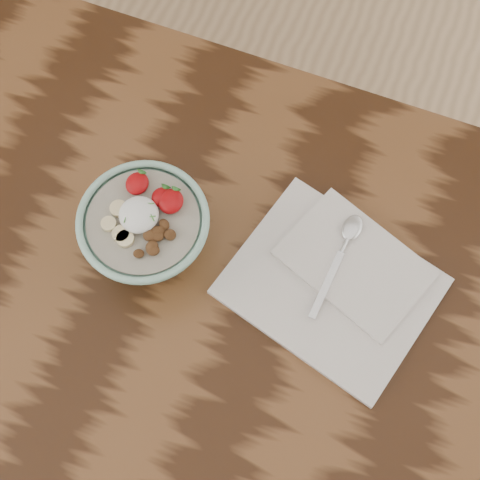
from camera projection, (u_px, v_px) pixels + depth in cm
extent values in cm
cube|color=black|center=(118.00, 301.00, 95.33)|extent=(160.00, 90.00, 4.00)
cylinder|color=#90C2AE|center=(151.00, 245.00, 95.67)|extent=(7.74, 7.74, 1.11)
torus|color=#90C2AE|center=(143.00, 220.00, 87.23)|extent=(17.61, 17.61, 1.01)
cylinder|color=#A29A86|center=(143.00, 222.00, 87.75)|extent=(14.94, 14.94, 0.92)
ellipsoid|color=white|center=(139.00, 215.00, 86.53)|extent=(5.22, 5.22, 2.87)
ellipsoid|color=#9A070A|center=(137.00, 184.00, 88.32)|extent=(3.05, 3.35, 1.68)
cone|color=#286623|center=(141.00, 174.00, 88.50)|extent=(1.40, 1.03, 1.52)
ellipsoid|color=#9A070A|center=(162.00, 197.00, 87.74)|extent=(2.63, 2.89, 1.44)
cone|color=#286623|center=(165.00, 189.00, 87.86)|extent=(1.40, 1.03, 1.52)
ellipsoid|color=#9A070A|center=(171.00, 201.00, 87.32)|extent=(3.29, 3.62, 1.81)
cone|color=#286623|center=(175.00, 191.00, 87.54)|extent=(1.40, 1.03, 1.52)
cylinder|color=beige|center=(109.00, 224.00, 86.72)|extent=(2.04, 2.04, 0.70)
cylinder|color=beige|center=(119.00, 209.00, 87.50)|extent=(2.31, 2.31, 0.70)
cylinder|color=beige|center=(121.00, 234.00, 86.22)|extent=(2.28, 2.28, 0.70)
cylinder|color=beige|center=(125.00, 239.00, 85.97)|extent=(2.30, 2.30, 0.70)
ellipsoid|color=#573219|center=(164.00, 224.00, 86.50)|extent=(2.11, 2.02, 1.20)
ellipsoid|color=#573219|center=(157.00, 231.00, 86.19)|extent=(2.21, 2.23, 1.21)
ellipsoid|color=#573219|center=(170.00, 235.00, 86.00)|extent=(1.95, 1.92, 1.14)
ellipsoid|color=#573219|center=(153.00, 250.00, 85.18)|extent=(1.82, 1.60, 1.07)
ellipsoid|color=#573219|center=(158.00, 235.00, 85.94)|extent=(2.46, 2.43, 0.89)
ellipsoid|color=#573219|center=(152.00, 247.00, 85.33)|extent=(1.84, 2.01, 1.24)
ellipsoid|color=#573219|center=(139.00, 254.00, 85.14)|extent=(1.76, 1.64, 0.94)
ellipsoid|color=#573219|center=(160.00, 231.00, 86.27)|extent=(1.97, 2.00, 1.12)
ellipsoid|color=#573219|center=(149.00, 235.00, 85.94)|extent=(1.83, 1.83, 1.15)
cylinder|color=#4F8E3C|center=(142.00, 216.00, 85.39)|extent=(0.28, 1.04, 0.22)
cylinder|color=#4F8E3C|center=(135.00, 209.00, 85.74)|extent=(0.54, 1.29, 0.22)
cylinder|color=#4F8E3C|center=(126.00, 217.00, 85.33)|extent=(0.36, 1.67, 0.24)
cylinder|color=#4F8E3C|center=(152.00, 217.00, 85.35)|extent=(1.19, 1.10, 0.23)
cylinder|color=#4F8E3C|center=(152.00, 217.00, 85.35)|extent=(1.03, 0.66, 0.22)
cylinder|color=#4F8E3C|center=(149.00, 203.00, 86.02)|extent=(1.45, 0.63, 0.23)
cylinder|color=#4F8E3C|center=(145.00, 210.00, 85.71)|extent=(1.00, 0.79, 0.22)
cylinder|color=#4F8E3C|center=(143.00, 217.00, 85.32)|extent=(0.64, 1.25, 0.22)
cylinder|color=#4F8E3C|center=(133.00, 216.00, 85.38)|extent=(0.95, 1.28, 0.23)
cylinder|color=#4F8E3C|center=(138.00, 212.00, 85.57)|extent=(1.21, 0.88, 0.23)
cube|color=silver|center=(331.00, 286.00, 93.47)|extent=(31.71, 28.04, 1.04)
cube|color=silver|center=(355.00, 263.00, 93.82)|extent=(23.24, 19.67, 0.62)
cube|color=silver|center=(327.00, 284.00, 92.20)|extent=(1.86, 10.61, 0.32)
cylinder|color=silver|center=(345.00, 243.00, 94.21)|extent=(0.86, 2.80, 0.64)
ellipsoid|color=silver|center=(352.00, 228.00, 94.95)|extent=(3.14, 4.43, 0.87)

